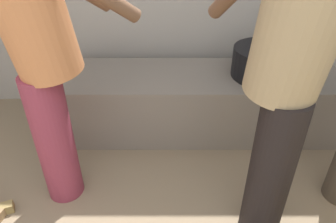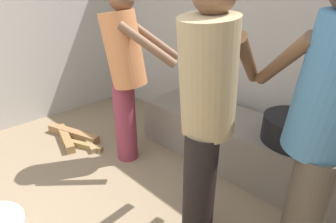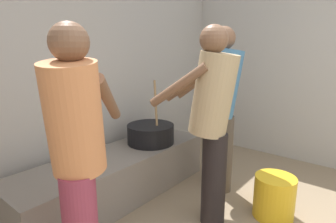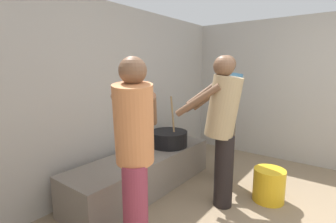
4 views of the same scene
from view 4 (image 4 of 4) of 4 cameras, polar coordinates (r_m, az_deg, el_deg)
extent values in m
cube|color=#ADA8A0|center=(3.20, -14.12, 3.24)|extent=(4.87, 0.20, 2.25)
cube|color=slate|center=(3.15, -5.41, -13.64)|extent=(2.03, 0.60, 0.45)
cylinder|color=black|center=(3.35, 0.19, -6.24)|extent=(0.50, 0.50, 0.20)
cylinder|color=#937047|center=(3.35, 1.09, -0.99)|extent=(0.19, 0.20, 0.51)
cylinder|color=#8C3347|center=(2.12, -7.48, -21.51)|extent=(0.20, 0.20, 0.76)
cylinder|color=#D17F4C|center=(1.89, -7.86, -2.96)|extent=(0.49, 0.47, 0.65)
sphere|color=brown|center=(1.85, -8.13, 9.31)|extent=(0.21, 0.21, 0.21)
cylinder|color=brown|center=(2.09, -3.55, 0.25)|extent=(0.40, 0.35, 0.35)
cylinder|color=brown|center=(2.12, -10.87, 0.21)|extent=(0.40, 0.35, 0.35)
cylinder|color=#4C4238|center=(3.34, 13.26, -9.34)|extent=(0.20, 0.20, 0.79)
cylinder|color=teal|center=(3.16, 13.28, 2.93)|extent=(0.49, 0.48, 0.67)
sphere|color=brown|center=(3.14, 13.42, 10.52)|extent=(0.22, 0.22, 0.22)
cylinder|color=brown|center=(3.19, 8.39, 4.41)|extent=(0.40, 0.38, 0.37)
cylinder|color=brown|center=(2.94, 10.06, 3.88)|extent=(0.40, 0.38, 0.37)
cylinder|color=black|center=(2.80, 12.68, -13.32)|extent=(0.20, 0.20, 0.78)
cylinder|color=tan|center=(2.61, 12.62, 1.08)|extent=(0.39, 0.45, 0.66)
sphere|color=brown|center=(2.58, 12.76, 10.15)|extent=(0.22, 0.22, 0.22)
cylinder|color=brown|center=(2.78, 8.36, 3.18)|extent=(0.19, 0.48, 0.36)
cylinder|color=brown|center=(2.52, 6.83, 2.51)|extent=(0.19, 0.48, 0.36)
cylinder|color=gold|center=(3.12, 22.19, -15.39)|extent=(0.34, 0.34, 0.37)
camera|label=1|loc=(1.88, 37.28, 4.67)|focal=32.47mm
camera|label=2|loc=(3.11, 37.65, 8.09)|focal=27.93mm
camera|label=3|loc=(0.50, 36.99, 2.00)|focal=29.71mm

